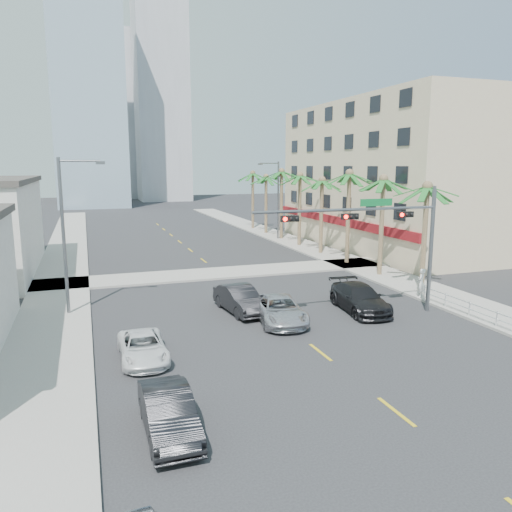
{
  "coord_description": "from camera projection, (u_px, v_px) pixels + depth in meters",
  "views": [
    {
      "loc": [
        -9.96,
        -15.81,
        8.55
      ],
      "look_at": [
        -0.95,
        10.45,
        3.5
      ],
      "focal_mm": 35.0,
      "sensor_mm": 36.0,
      "label": 1
    }
  ],
  "objects": [
    {
      "name": "palm_tree_2",
      "position": [
        350.0,
        175.0,
        42.58
      ],
      "size": [
        4.8,
        4.8,
        8.52
      ],
      "color": "brown",
      "rests_on": "ground"
    },
    {
      "name": "car_parked_mid",
      "position": [
        169.0,
        413.0,
        16.03
      ],
      "size": [
        1.56,
        4.39,
        1.44
      ],
      "primitive_type": "imported",
      "rotation": [
        0.0,
        0.0,
        0.01
      ],
      "color": "black",
      "rests_on": "ground"
    },
    {
      "name": "tower_far_center",
      "position": [
        108.0,
        117.0,
        131.04
      ],
      "size": [
        16.0,
        16.0,
        42.0
      ],
      "primitive_type": "cube",
      "color": "#ADADB2",
      "rests_on": "ground"
    },
    {
      "name": "sidewalk_cross",
      "position": [
        220.0,
        273.0,
        39.88
      ],
      "size": [
        80.0,
        4.0,
        0.15
      ],
      "primitive_type": "cube",
      "color": "gray",
      "rests_on": "ground"
    },
    {
      "name": "ground",
      "position": [
        366.0,
        388.0,
        19.42
      ],
      "size": [
        260.0,
        260.0,
        0.0
      ],
      "primitive_type": "plane",
      "color": "#262628",
      "rests_on": "ground"
    },
    {
      "name": "car_lane_right",
      "position": [
        360.0,
        298.0,
        29.62
      ],
      "size": [
        2.74,
        5.62,
        1.57
      ],
      "primitive_type": "imported",
      "rotation": [
        0.0,
        0.0,
        -0.1
      ],
      "color": "black",
      "rests_on": "ground"
    },
    {
      "name": "tower_far_right",
      "position": [
        161.0,
        75.0,
        119.3
      ],
      "size": [
        12.0,
        12.0,
        60.0
      ],
      "primitive_type": "cube",
      "color": "#ADADB2",
      "rests_on": "ground"
    },
    {
      "name": "car_parked_far",
      "position": [
        143.0,
        347.0,
        22.11
      ],
      "size": [
        1.99,
        4.3,
        1.19
      ],
      "primitive_type": "imported",
      "rotation": [
        0.0,
        0.0,
        -0.0
      ],
      "color": "white",
      "rests_on": "ground"
    },
    {
      "name": "palm_tree_3",
      "position": [
        322.0,
        181.0,
        47.54
      ],
      "size": [
        4.8,
        4.8,
        7.8
      ],
      "color": "brown",
      "rests_on": "ground"
    },
    {
      "name": "car_lane_left",
      "position": [
        240.0,
        299.0,
        29.38
      ],
      "size": [
        2.22,
        4.92,
        1.57
      ],
      "primitive_type": "imported",
      "rotation": [
        0.0,
        0.0,
        0.12
      ],
      "color": "black",
      "rests_on": "ground"
    },
    {
      "name": "palm_tree_5",
      "position": [
        282.0,
        172.0,
        57.1
      ],
      "size": [
        4.8,
        4.8,
        8.52
      ],
      "color": "brown",
      "rests_on": "ground"
    },
    {
      "name": "palm_tree_0",
      "position": [
        427.0,
        188.0,
        33.03
      ],
      "size": [
        4.8,
        4.8,
        7.8
      ],
      "color": "brown",
      "rests_on": "ground"
    },
    {
      "name": "guardrail",
      "position": [
        470.0,
        307.0,
        28.17
      ],
      "size": [
        0.08,
        8.08,
        1.0
      ],
      "color": "silver",
      "rests_on": "ground"
    },
    {
      "name": "tower_far_left",
      "position": [
        88.0,
        88.0,
        100.99
      ],
      "size": [
        14.0,
        14.0,
        48.0
      ],
      "primitive_type": "cube",
      "color": "#99B2C6",
      "rests_on": "ground"
    },
    {
      "name": "traffic_signal_mast",
      "position": [
        385.0,
        229.0,
        27.76
      ],
      "size": [
        11.12,
        0.54,
        7.2
      ],
      "color": "slate",
      "rests_on": "ground"
    },
    {
      "name": "sidewalk_right",
      "position": [
        365.0,
        268.0,
        41.85
      ],
      "size": [
        4.0,
        120.0,
        0.15
      ],
      "primitive_type": "cube",
      "color": "gray",
      "rests_on": "ground"
    },
    {
      "name": "streetlight_right",
      "position": [
        277.0,
        196.0,
        57.39
      ],
      "size": [
        2.55,
        0.25,
        9.0
      ],
      "color": "slate",
      "rests_on": "ground"
    },
    {
      "name": "car_lane_center",
      "position": [
        279.0,
        310.0,
        27.5
      ],
      "size": [
        3.03,
        5.44,
        1.44
      ],
      "primitive_type": "imported",
      "rotation": [
        0.0,
        0.0,
        -0.13
      ],
      "color": "silver",
      "rests_on": "ground"
    },
    {
      "name": "streetlight_left",
      "position": [
        67.0,
        228.0,
        28.04
      ],
      "size": [
        2.55,
        0.25,
        9.0
      ],
      "color": "slate",
      "rests_on": "ground"
    },
    {
      "name": "building_right",
      "position": [
        400.0,
        176.0,
        53.02
      ],
      "size": [
        15.25,
        28.0,
        15.0
      ],
      "color": "beige",
      "rests_on": "ground"
    },
    {
      "name": "palm_tree_4",
      "position": [
        300.0,
        176.0,
        52.32
      ],
      "size": [
        4.8,
        4.8,
        8.16
      ],
      "color": "brown",
      "rests_on": "ground"
    },
    {
      "name": "sidewalk_left",
      "position": [
        59.0,
        291.0,
        34.19
      ],
      "size": [
        4.0,
        120.0,
        0.15
      ],
      "primitive_type": "cube",
      "color": "gray",
      "rests_on": "ground"
    },
    {
      "name": "palm_tree_7",
      "position": [
        253.0,
        174.0,
        66.84
      ],
      "size": [
        4.8,
        4.8,
        8.16
      ],
      "color": "brown",
      "rests_on": "ground"
    },
    {
      "name": "pedestrian",
      "position": [
        421.0,
        283.0,
        32.16
      ],
      "size": [
        0.82,
        0.76,
        1.87
      ],
      "primitive_type": "imported",
      "rotation": [
        0.0,
        0.0,
        3.74
      ],
      "color": "white",
      "rests_on": "sidewalk_right"
    },
    {
      "name": "palm_tree_6",
      "position": [
        266.0,
        177.0,
        62.06
      ],
      "size": [
        4.8,
        4.8,
        7.8
      ],
      "color": "brown",
      "rests_on": "ground"
    },
    {
      "name": "palm_tree_1",
      "position": [
        384.0,
        180.0,
        37.8
      ],
      "size": [
        4.8,
        4.8,
        8.16
      ],
      "color": "brown",
      "rests_on": "ground"
    }
  ]
}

